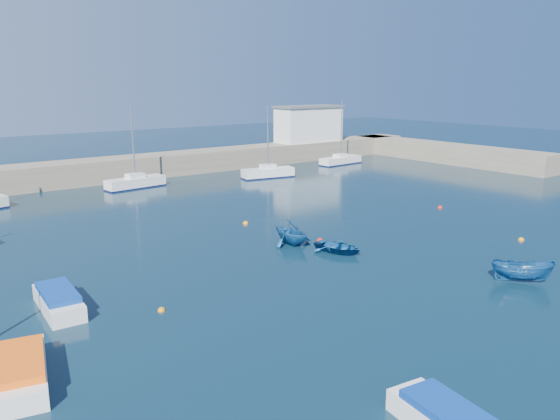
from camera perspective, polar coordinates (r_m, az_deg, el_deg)
ground at (r=30.06m, az=16.12°, el=-9.41°), size 220.00×220.00×0.00m
back_wall at (r=66.94m, az=-17.09°, el=4.08°), size 96.00×4.50×2.60m
right_arm at (r=82.86m, az=16.83°, el=5.76°), size 4.50×32.00×2.60m
harbor_office at (r=81.72m, az=3.01°, el=8.89°), size 10.00×4.00×5.00m
sailboat_6 at (r=61.52m, az=-14.86°, el=2.82°), size 6.71×2.59×8.65m
sailboat_7 at (r=65.98m, az=-1.26°, el=3.96°), size 6.59×2.95×8.48m
sailboat_8 at (r=77.33m, az=6.35°, el=5.20°), size 6.86×2.36×8.79m
motorboat_0 at (r=23.93m, az=-25.34°, el=-14.96°), size 2.73×5.14×1.09m
motorboat_1 at (r=30.13m, az=-22.15°, el=-8.74°), size 1.88×4.72×1.14m
dinghy_center at (r=37.36m, az=6.09°, el=-3.88°), size 3.31×3.97×0.71m
dinghy_left at (r=38.81m, az=1.18°, el=-2.31°), size 3.10×3.55×1.79m
dinghy_right at (r=34.62m, az=24.01°, el=-5.85°), size 3.20×3.48×1.33m
buoy_0 at (r=28.73m, az=-12.28°, el=-10.26°), size 0.40×0.40×0.40m
buoy_1 at (r=39.86m, az=4.19°, el=-3.26°), size 0.48×0.48×0.48m
buoy_2 at (r=43.71m, az=23.88°, el=-2.91°), size 0.45×0.45×0.45m
buoy_3 at (r=44.64m, az=-3.61°, el=-1.45°), size 0.48×0.48×0.48m
buoy_4 at (r=52.26m, az=16.37°, el=0.21°), size 0.45×0.45×0.45m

